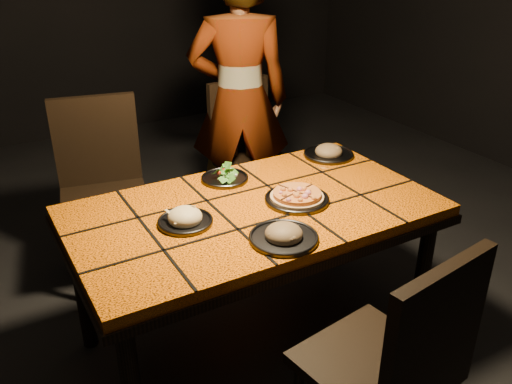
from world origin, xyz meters
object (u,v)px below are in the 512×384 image
dining_table (254,222)px  chair_near (398,361)px  chair_far_right (248,146)px  diner (239,100)px  plate_pasta (185,219)px  plate_pizza (297,197)px  chair_far_left (102,178)px

dining_table → chair_near: 0.91m
chair_near → chair_far_right: chair_near is taller
diner → plate_pasta: bearing=76.7°
chair_far_right → dining_table: bearing=-122.6°
chair_near → plate_pizza: bearing=-108.9°
diner → plate_pizza: bearing=98.5°
chair_far_right → plate_pizza: (-0.37, -1.13, 0.20)m
chair_near → chair_far_left: 1.94m
chair_far_left → plate_pasta: size_ratio=4.48×
dining_table → diner: bearing=64.7°
chair_near → plate_pizza: (0.16, 0.85, 0.20)m
chair_near → diner: diner is taller
plate_pizza → plate_pasta: 0.52m
dining_table → chair_near: bearing=-87.9°
chair_near → chair_far_right: (0.53, 1.98, -0.01)m
chair_near → plate_pizza: chair_near is taller
chair_near → chair_far_left: size_ratio=0.97×
dining_table → chair_far_right: bearing=62.2°
chair_far_left → diner: bearing=18.4°
chair_far_right → chair_far_left: bearing=-179.6°
chair_far_left → diner: 0.99m
dining_table → chair_near: chair_near is taller
dining_table → diner: diner is taller
chair_far_right → plate_pizza: 1.20m
chair_far_left → plate_pizza: 1.22m
chair_far_left → plate_pizza: (0.62, -1.04, 0.18)m
chair_far_left → plate_pasta: chair_far_left is taller
chair_far_right → diner: diner is taller
diner → plate_pizza: size_ratio=5.80×
chair_near → chair_far_right: 2.05m
diner → plate_pizza: diner is taller
chair_far_right → diner: 0.32m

